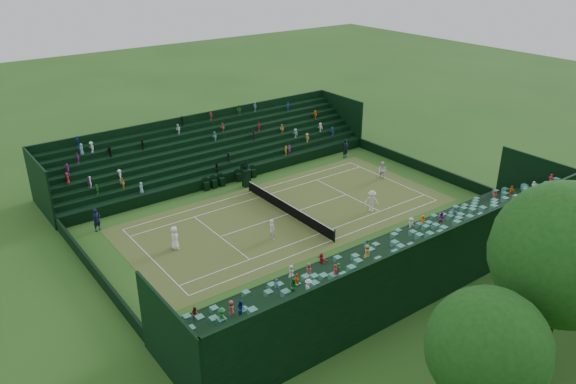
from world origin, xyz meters
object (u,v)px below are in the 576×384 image
tennis_net (288,208)px  player_near_west (175,238)px  player_far_west (382,170)px  player_far_east (372,201)px  player_near_east (272,229)px  umpire_chair (246,176)px

tennis_net → player_near_west: (-0.40, -9.89, 0.37)m
tennis_net → player_far_west: size_ratio=7.00×
tennis_net → player_far_east: bearing=58.7°
player_far_west → tennis_net: bearing=-103.0°
tennis_net → player_near_west: bearing=-92.3°
player_far_west → player_far_east: player_far_east is taller
player_far_west → player_near_east: bearing=-94.1°
player_near_west → player_far_west: bearing=-83.0°
umpire_chair → player_near_east: size_ratio=1.51×
player_far_west → player_far_east: (4.31, -5.59, 0.08)m
player_near_east → player_far_east: 9.37m
player_near_west → player_far_west: (-0.32, 21.38, -0.06)m
umpire_chair → player_far_east: umpire_chair is taller
player_near_east → player_far_west: size_ratio=0.98×
player_near_west → player_far_west: size_ratio=1.07×
player_far_west → umpire_chair: bearing=-135.2°
player_near_east → player_far_west: bearing=-81.0°
player_near_west → player_near_east: (2.99, 6.48, -0.08)m
umpire_chair → player_far_east: bearing=28.2°
player_near_east → player_far_west: (-3.32, 14.90, 0.02)m
umpire_chair → player_far_west: bearing=61.4°
player_near_east → player_far_west: 15.27m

